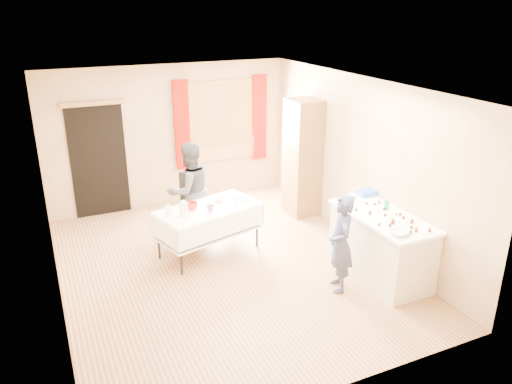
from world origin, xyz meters
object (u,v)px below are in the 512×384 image
girl (341,244)px  woman (190,191)px  party_table (209,226)px  counter (381,245)px  cabinet (303,158)px  chair (193,212)px

girl → woman: (-1.30, 2.36, 0.13)m
party_table → counter: bearing=-54.9°
woman → cabinet: bearing=171.0°
cabinet → girl: cabinet is taller
counter → woman: size_ratio=1.00×
cabinet → party_table: 2.28m
counter → woman: 3.07m
counter → chair: chair is taller
cabinet → woman: size_ratio=1.30×
counter → girl: (-0.73, -0.08, 0.22)m
counter → cabinet: bearing=87.6°
chair → party_table: bearing=-80.0°
cabinet → woman: cabinet is taller
chair → woman: (-0.13, -0.32, 0.51)m
woman → girl: bearing=106.2°
cabinet → chair: 2.14m
cabinet → chair: size_ratio=2.18×
girl → woman: woman is taller
chair → girl: size_ratio=0.71×
cabinet → counter: (-0.10, -2.41, -0.58)m
cabinet → party_table: cabinet is taller
counter → woman: (-2.03, 2.28, 0.34)m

